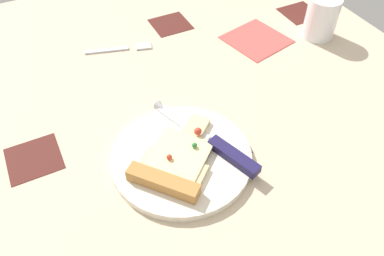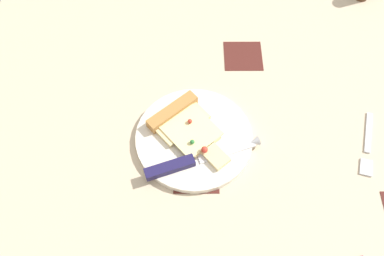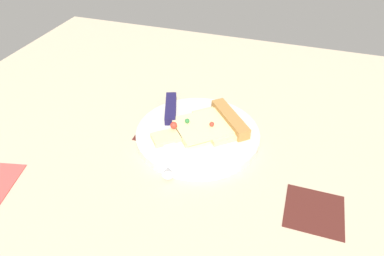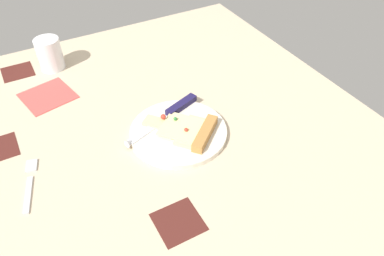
% 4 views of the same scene
% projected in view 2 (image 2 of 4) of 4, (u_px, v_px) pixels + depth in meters
% --- Properties ---
extents(ground_plane, '(1.21, 1.21, 0.03)m').
position_uv_depth(ground_plane, '(241.00, 147.00, 0.87)').
color(ground_plane, '#C6B293').
rests_on(ground_plane, ground).
extents(plate, '(0.24, 0.24, 0.01)m').
position_uv_depth(plate, '(194.00, 138.00, 0.86)').
color(plate, silver).
rests_on(plate, ground_plane).
extents(pizza_slice, '(0.18, 0.17, 0.03)m').
position_uv_depth(pizza_slice, '(186.00, 126.00, 0.86)').
color(pizza_slice, beige).
rests_on(pizza_slice, plate).
extents(knife, '(0.10, 0.23, 0.02)m').
position_uv_depth(knife, '(192.00, 161.00, 0.82)').
color(knife, silver).
rests_on(knife, plate).
extents(fork, '(0.15, 0.06, 0.01)m').
position_uv_depth(fork, '(368.00, 146.00, 0.85)').
color(fork, silver).
rests_on(fork, ground_plane).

